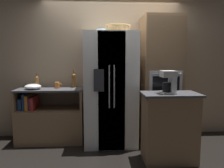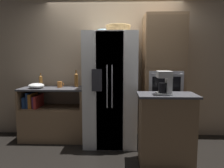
% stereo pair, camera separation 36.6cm
% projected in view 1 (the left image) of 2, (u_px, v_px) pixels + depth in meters
% --- Properties ---
extents(ground_plane, '(20.00, 20.00, 0.00)m').
position_uv_depth(ground_plane, '(113.00, 143.00, 3.80)').
color(ground_plane, black).
extents(wall_back, '(12.00, 0.06, 2.80)m').
position_uv_depth(wall_back, '(112.00, 62.00, 4.14)').
color(wall_back, tan).
rests_on(wall_back, ground_plane).
extents(counter_left, '(1.13, 0.57, 0.95)m').
position_uv_depth(counter_left, '(51.00, 121.00, 3.88)').
color(counter_left, '#93704C').
rests_on(counter_left, ground_plane).
extents(refrigerator, '(0.87, 0.84, 1.90)m').
position_uv_depth(refrigerator, '(110.00, 89.00, 3.76)').
color(refrigerator, white).
rests_on(refrigerator, ground_plane).
extents(wall_oven, '(0.66, 0.69, 2.19)m').
position_uv_depth(wall_oven, '(160.00, 79.00, 3.88)').
color(wall_oven, '#93704C').
rests_on(wall_oven, ground_plane).
extents(island_counter, '(0.79, 0.48, 0.99)m').
position_uv_depth(island_counter, '(169.00, 127.00, 3.10)').
color(island_counter, '#93704C').
rests_on(island_counter, ground_plane).
extents(wicker_basket, '(0.41, 0.41, 0.12)m').
position_uv_depth(wicker_basket, '(118.00, 28.00, 3.56)').
color(wicker_basket, tan).
rests_on(wicker_basket, refrigerator).
extents(fruit_bowl, '(0.25, 0.25, 0.08)m').
position_uv_depth(fruit_bowl, '(102.00, 31.00, 3.74)').
color(fruit_bowl, '#668C99').
rests_on(fruit_bowl, refrigerator).
extents(bottle_tall, '(0.06, 0.06, 0.26)m').
position_uv_depth(bottle_tall, '(37.00, 82.00, 3.88)').
color(bottle_tall, brown).
rests_on(bottle_tall, counter_left).
extents(bottle_short, '(0.07, 0.07, 0.31)m').
position_uv_depth(bottle_short, '(74.00, 80.00, 3.93)').
color(bottle_short, brown).
rests_on(bottle_short, counter_left).
extents(mug, '(0.12, 0.08, 0.11)m').
position_uv_depth(mug, '(57.00, 85.00, 3.83)').
color(mug, orange).
rests_on(mug, counter_left).
extents(mixing_bowl, '(0.27, 0.27, 0.09)m').
position_uv_depth(mixing_bowl, '(33.00, 87.00, 3.70)').
color(mixing_bowl, white).
rests_on(mixing_bowl, counter_left).
extents(coffee_maker, '(0.19, 0.21, 0.32)m').
position_uv_depth(coffee_maker, '(169.00, 81.00, 2.98)').
color(coffee_maker, white).
rests_on(coffee_maker, island_counter).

